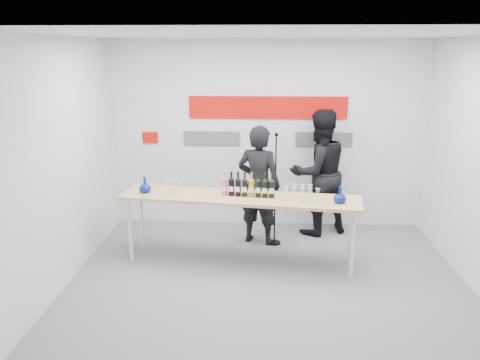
% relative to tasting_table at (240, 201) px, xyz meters
% --- Properties ---
extents(ground, '(5.00, 5.00, 0.00)m').
position_rel_tasting_table_xyz_m(ground, '(0.37, -0.47, -0.88)').
color(ground, slate).
rests_on(ground, ground).
extents(back_wall, '(5.00, 0.04, 3.00)m').
position_rel_tasting_table_xyz_m(back_wall, '(0.37, 1.53, 0.62)').
color(back_wall, silver).
rests_on(back_wall, ground).
extents(signage, '(3.38, 0.02, 0.79)m').
position_rel_tasting_table_xyz_m(signage, '(0.32, 1.50, 0.92)').
color(signage, red).
rests_on(signage, back_wall).
extents(tasting_table, '(3.24, 1.03, 0.95)m').
position_rel_tasting_table_xyz_m(tasting_table, '(0.00, 0.00, 0.00)').
color(tasting_table, '#DDB677').
rests_on(tasting_table, ground).
extents(wine_bottles, '(0.71, 0.16, 0.33)m').
position_rel_tasting_table_xyz_m(wine_bottles, '(0.11, 0.00, 0.24)').
color(wine_bottles, '#CC5966').
rests_on(wine_bottles, tasting_table).
extents(decanter_left, '(0.16, 0.16, 0.21)m').
position_rel_tasting_table_xyz_m(decanter_left, '(-1.30, 0.12, 0.18)').
color(decanter_left, navy).
rests_on(decanter_left, tasting_table).
extents(decanter_right, '(0.16, 0.16, 0.21)m').
position_rel_tasting_table_xyz_m(decanter_right, '(1.28, -0.21, 0.18)').
color(decanter_right, navy).
rests_on(decanter_right, tasting_table).
extents(glasses_left, '(0.28, 0.25, 0.18)m').
position_rel_tasting_table_xyz_m(glasses_left, '(-0.88, 0.11, 0.16)').
color(glasses_left, silver).
rests_on(glasses_left, tasting_table).
extents(glasses_right, '(0.46, 0.27, 0.18)m').
position_rel_tasting_table_xyz_m(glasses_right, '(0.79, -0.11, 0.16)').
color(glasses_right, silver).
rests_on(glasses_right, tasting_table).
extents(presenter_left, '(0.76, 0.62, 1.79)m').
position_rel_tasting_table_xyz_m(presenter_left, '(0.25, 0.72, 0.01)').
color(presenter_left, black).
rests_on(presenter_left, ground).
extents(presenter_right, '(1.18, 1.07, 1.97)m').
position_rel_tasting_table_xyz_m(presenter_right, '(1.17, 1.16, 0.10)').
color(presenter_right, black).
rests_on(presenter_right, ground).
extents(mic_stand, '(0.20, 0.20, 1.70)m').
position_rel_tasting_table_xyz_m(mic_stand, '(0.49, 0.67, -0.36)').
color(mic_stand, black).
rests_on(mic_stand, ground).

